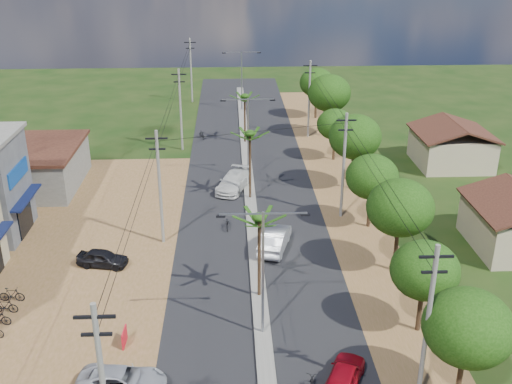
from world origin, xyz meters
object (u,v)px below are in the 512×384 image
car_red_near (344,377)px  car_white_far (233,182)px  car_parked_silver (122,382)px  car_parked_dark (103,259)px  roadside_sign (124,337)px  car_silver_mid (275,239)px

car_red_near → car_white_far: size_ratio=0.76×
car_parked_silver → car_parked_dark: bearing=21.7°
car_parked_dark → roadside_sign: bearing=-150.8°
car_silver_mid → roadside_sign: (-9.50, -11.13, -0.32)m
car_parked_dark → car_silver_mid: bearing=-69.6°
car_silver_mid → car_parked_dark: size_ratio=1.37×
car_red_near → car_silver_mid: car_silver_mid is taller
car_silver_mid → car_red_near: bearing=114.9°
car_silver_mid → car_white_far: size_ratio=0.93×
car_silver_mid → car_parked_dark: bearing=24.8°
car_silver_mid → car_parked_dark: (-12.45, -2.00, -0.20)m
car_parked_dark → roadside_sign: 9.59m
car_white_far → car_parked_silver: 27.40m
car_silver_mid → car_white_far: bearing=-60.0°
car_silver_mid → car_parked_silver: 17.52m
car_silver_mid → car_parked_silver: car_silver_mid is taller
car_white_far → roadside_sign: 23.73m
car_red_near → car_silver_mid: size_ratio=0.82×
car_parked_silver → roadside_sign: size_ratio=3.77×
car_white_far → car_silver_mid: bearing=-57.5°
car_parked_dark → roadside_sign: (2.95, -9.13, -0.12)m
car_white_far → car_parked_dark: size_ratio=1.48×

